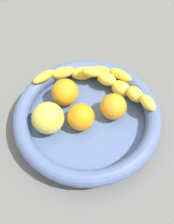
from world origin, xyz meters
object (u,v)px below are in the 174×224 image
orange_front (81,117)px  apple_yellow (48,118)px  fruit_bowl (87,117)px  banana_draped_right (120,87)px  orange_mid_right (113,107)px  orange_mid_left (65,92)px  banana_draped_left (82,74)px

orange_front → apple_yellow: apple_yellow is taller
fruit_bowl → banana_draped_right: banana_draped_right is taller
banana_draped_right → orange_mid_right: size_ratio=3.14×
orange_mid_right → banana_draped_right: bearing=-45.3°
banana_draped_right → orange_mid_left: orange_mid_left is taller
banana_draped_left → banana_draped_right: bearing=-143.6°
apple_yellow → banana_draped_right: bearing=-87.7°
banana_draped_right → orange_mid_right: orange_mid_right is taller
banana_draped_left → orange_mid_left: orange_mid_left is taller
orange_mid_left → fruit_bowl: bearing=-163.5°
banana_draped_right → apple_yellow: 19.42cm
banana_draped_left → orange_front: bearing=152.3°
banana_draped_left → apple_yellow: 16.08cm
banana_draped_right → banana_draped_left: bearing=36.4°
banana_draped_left → banana_draped_right: (-8.45, -6.24, 0.16)cm
fruit_bowl → orange_front: 3.02cm
apple_yellow → orange_front: bearing=-112.2°
fruit_bowl → orange_front: size_ratio=5.50×
orange_front → apple_yellow: size_ratio=0.85×
fruit_bowl → apple_yellow: 9.43cm
orange_mid_left → apple_yellow: 8.48cm
banana_draped_left → orange_mid_left: bearing=120.3°
banana_draped_right → orange_front: size_ratio=3.11×
banana_draped_left → banana_draped_right: 10.51cm
fruit_bowl → banana_draped_right: (2.86, -10.62, 2.24)cm
banana_draped_left → orange_mid_right: 12.98cm
banana_draped_left → banana_draped_right: size_ratio=1.17×
banana_draped_right → apple_yellow: bearing=92.3°
orange_mid_left → orange_mid_right: (-8.99, -8.40, -0.19)cm
banana_draped_right → orange_front: orange_front is taller
apple_yellow → fruit_bowl: bearing=-103.4°
fruit_bowl → banana_draped_left: 12.31cm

